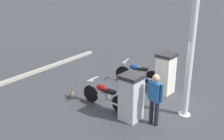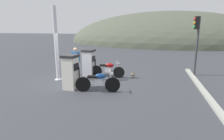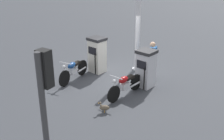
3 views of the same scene
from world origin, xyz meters
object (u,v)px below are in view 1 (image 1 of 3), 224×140
at_px(motorcycle_far_pump, 104,95).
at_px(attendant_person, 155,96).
at_px(canopy_support_pole, 190,62).
at_px(wandering_duck, 72,93).
at_px(motorcycle_near_pump, 137,73).
at_px(fuel_pump_far, 131,97).
at_px(fuel_pump_near, 165,73).

relative_size(motorcycle_far_pump, attendant_person, 1.19).
bearing_deg(canopy_support_pole, motorcycle_far_pump, 23.76).
bearing_deg(wandering_duck, motorcycle_near_pump, -115.04).
height_order(motorcycle_far_pump, wandering_duck, motorcycle_far_pump).
relative_size(fuel_pump_far, canopy_support_pole, 0.40).
xyz_separation_m(fuel_pump_near, fuel_pump_far, (0.00, 2.51, -0.03)).
bearing_deg(motorcycle_near_pump, motorcycle_far_pump, 93.81).
xyz_separation_m(motorcycle_far_pump, attendant_person, (-1.94, -0.00, 0.49)).
bearing_deg(fuel_pump_near, motorcycle_far_pump, 63.12).
xyz_separation_m(attendant_person, canopy_support_pole, (-0.58, -1.10, 0.91)).
relative_size(fuel_pump_far, motorcycle_near_pump, 0.78).
distance_m(attendant_person, wandering_duck, 3.43).
bearing_deg(fuel_pump_far, wandering_duck, -0.38).
bearing_deg(wandering_duck, fuel_pump_far, 179.62).
relative_size(attendant_person, wandering_duck, 4.02).
xyz_separation_m(motorcycle_near_pump, attendant_person, (-2.10, 2.51, 0.46)).
height_order(fuel_pump_far, attendant_person, attendant_person).
bearing_deg(attendant_person, motorcycle_near_pump, -49.99).
distance_m(motorcycle_near_pump, motorcycle_far_pump, 2.51).
relative_size(wandering_duck, canopy_support_pole, 0.11).
height_order(motorcycle_near_pump, wandering_duck, motorcycle_near_pump).
relative_size(motorcycle_near_pump, canopy_support_pole, 0.51).
bearing_deg(wandering_duck, motorcycle_far_pump, -174.26).
height_order(fuel_pump_far, motorcycle_near_pump, fuel_pump_far).
height_order(attendant_person, wandering_duck, attendant_person).
bearing_deg(motorcycle_near_pump, attendant_person, 130.01).
relative_size(motorcycle_far_pump, wandering_duck, 4.79).
xyz_separation_m(motorcycle_near_pump, wandering_duck, (1.24, 2.65, -0.29)).
height_order(fuel_pump_near, attendant_person, attendant_person).
bearing_deg(fuel_pump_far, fuel_pump_near, -90.00).
bearing_deg(fuel_pump_near, fuel_pump_far, 90.00).
xyz_separation_m(attendant_person, wandering_duck, (3.34, 0.14, -0.75)).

